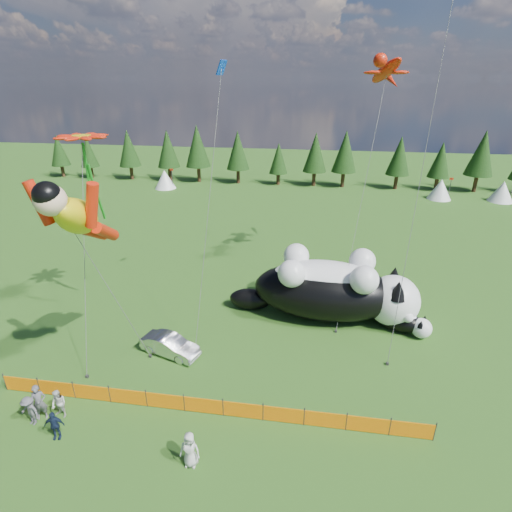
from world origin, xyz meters
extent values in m
plane|color=#133B0A|center=(0.00, 0.00, 0.00)|extent=(160.00, 160.00, 0.00)
cylinder|color=#262626|center=(-11.00, -3.00, 0.55)|extent=(0.06, 0.06, 1.10)
cylinder|color=#262626|center=(-9.00, -3.00, 0.55)|extent=(0.06, 0.06, 1.10)
cylinder|color=#262626|center=(-7.00, -3.00, 0.55)|extent=(0.06, 0.06, 1.10)
cylinder|color=#262626|center=(-5.00, -3.00, 0.55)|extent=(0.06, 0.06, 1.10)
cylinder|color=#262626|center=(-3.00, -3.00, 0.55)|extent=(0.06, 0.06, 1.10)
cylinder|color=#262626|center=(-1.00, -3.00, 0.55)|extent=(0.06, 0.06, 1.10)
cylinder|color=#262626|center=(1.00, -3.00, 0.55)|extent=(0.06, 0.06, 1.10)
cylinder|color=#262626|center=(3.00, -3.00, 0.55)|extent=(0.06, 0.06, 1.10)
cylinder|color=#262626|center=(5.00, -3.00, 0.55)|extent=(0.06, 0.06, 1.10)
cylinder|color=#262626|center=(7.00, -3.00, 0.55)|extent=(0.06, 0.06, 1.10)
cylinder|color=#262626|center=(9.00, -3.00, 0.55)|extent=(0.06, 0.06, 1.10)
cylinder|color=#262626|center=(11.00, -3.00, 0.55)|extent=(0.06, 0.06, 1.10)
cube|color=orange|center=(-10.00, -3.00, 0.50)|extent=(2.00, 0.04, 0.90)
cube|color=orange|center=(-8.00, -3.00, 0.50)|extent=(2.00, 0.04, 0.90)
cube|color=orange|center=(-6.00, -3.00, 0.50)|extent=(2.00, 0.04, 0.90)
cube|color=orange|center=(-4.00, -3.00, 0.50)|extent=(2.00, 0.04, 0.90)
cube|color=orange|center=(-2.00, -3.00, 0.50)|extent=(2.00, 0.04, 0.90)
cube|color=orange|center=(0.00, -3.00, 0.50)|extent=(2.00, 0.04, 0.90)
cube|color=orange|center=(2.00, -3.00, 0.50)|extent=(2.00, 0.04, 0.90)
cube|color=orange|center=(4.00, -3.00, 0.50)|extent=(2.00, 0.04, 0.90)
cube|color=orange|center=(6.00, -3.00, 0.50)|extent=(2.00, 0.04, 0.90)
cube|color=orange|center=(8.00, -3.00, 0.50)|extent=(2.00, 0.04, 0.90)
cube|color=orange|center=(10.00, -3.00, 0.50)|extent=(2.00, 0.04, 0.90)
ellipsoid|color=black|center=(5.92, 7.08, 1.97)|extent=(10.04, 5.03, 3.94)
ellipsoid|color=white|center=(5.92, 7.08, 2.95)|extent=(7.58, 3.61, 2.41)
sphere|color=white|center=(10.51, 6.87, 1.75)|extent=(3.50, 3.50, 3.50)
sphere|color=#DF5770|center=(12.00, 6.81, 1.75)|extent=(0.49, 0.49, 0.49)
ellipsoid|color=black|center=(0.67, 7.31, 0.77)|extent=(3.13, 1.67, 1.53)
cone|color=black|center=(10.46, 5.82, 3.15)|extent=(1.23, 1.23, 1.23)
cone|color=black|center=(10.56, 7.92, 3.15)|extent=(1.23, 1.23, 1.23)
sphere|color=white|center=(8.39, 8.39, 3.83)|extent=(1.84, 1.84, 1.84)
sphere|color=white|center=(8.26, 5.55, 3.83)|extent=(1.84, 1.84, 1.84)
sphere|color=white|center=(3.80, 8.60, 3.83)|extent=(1.84, 1.84, 1.84)
sphere|color=white|center=(3.67, 5.76, 3.83)|extent=(1.84, 1.84, 1.84)
ellipsoid|color=black|center=(10.69, 6.31, 0.74)|extent=(4.08, 3.30, 1.48)
ellipsoid|color=white|center=(10.69, 6.31, 1.11)|extent=(3.05, 2.43, 0.91)
sphere|color=white|center=(12.21, 5.48, 0.66)|extent=(1.32, 1.32, 1.32)
sphere|color=#DF5770|center=(12.70, 5.21, 0.66)|extent=(0.18, 0.18, 0.18)
ellipsoid|color=black|center=(8.96, 7.26, 0.29)|extent=(1.29, 1.06, 0.58)
cone|color=black|center=(12.02, 5.13, 1.19)|extent=(0.46, 0.46, 0.46)
cone|color=black|center=(12.40, 5.82, 1.19)|extent=(0.46, 0.46, 0.46)
sphere|color=white|center=(11.75, 6.34, 1.44)|extent=(0.69, 0.69, 0.69)
sphere|color=white|center=(11.23, 5.40, 1.44)|extent=(0.69, 0.69, 0.69)
sphere|color=white|center=(10.23, 7.17, 1.44)|extent=(0.69, 0.69, 0.69)
sphere|color=white|center=(9.71, 6.24, 1.44)|extent=(0.69, 0.69, 0.69)
imported|color=silver|center=(-3.30, 1.32, 0.61)|extent=(3.95, 2.35, 1.23)
imported|color=#535358|center=(-7.85, -4.48, 0.98)|extent=(0.85, 0.73, 1.96)
imported|color=beige|center=(-6.98, -4.27, 0.79)|extent=(0.87, 0.65, 1.59)
imported|color=#15203A|center=(-6.42, -5.49, 0.77)|extent=(0.98, 0.66, 1.54)
imported|color=#535358|center=(-8.09, -4.90, 0.81)|extent=(1.14, 0.75, 1.62)
imported|color=beige|center=(0.22, -5.91, 0.89)|extent=(0.88, 0.58, 1.78)
cylinder|color=#595959|center=(-5.03, -0.55, 4.96)|extent=(0.03, 0.03, 10.08)
cube|color=#262626|center=(-4.42, 0.82, 0.08)|extent=(0.15, 0.15, 0.16)
cylinder|color=#595959|center=(7.94, 9.17, 8.03)|extent=(0.03, 0.03, 17.85)
cube|color=#262626|center=(6.79, 5.15, 0.08)|extent=(0.15, 0.15, 0.16)
cylinder|color=#595959|center=(-7.70, 1.07, 6.32)|extent=(0.03, 0.03, 13.36)
cube|color=#262626|center=(-7.23, -1.45, 0.08)|extent=(0.15, 0.15, 0.16)
cube|color=#177E17|center=(-8.17, 3.60, 9.84)|extent=(0.21, 0.21, 4.66)
cylinder|color=#595959|center=(-1.18, 3.58, 8.07)|extent=(0.03, 0.03, 16.56)
cube|color=#262626|center=(-1.75, 1.24, 0.08)|extent=(0.15, 0.15, 0.16)
cylinder|color=#595959|center=(10.71, 5.86, 12.21)|extent=(0.03, 0.03, 25.27)
cube|color=#262626|center=(9.69, 2.25, 0.08)|extent=(0.15, 0.15, 0.16)
camera|label=1|loc=(4.88, -17.58, 15.43)|focal=28.00mm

